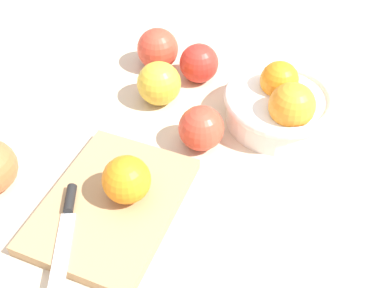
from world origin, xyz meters
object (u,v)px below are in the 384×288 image
object	(u,v)px
apple_front_left	(199,63)
apple_mid_left	(201,128)
apple_front_left_3	(158,49)
knife	(67,219)
cutting_board	(112,204)
orange_on_board	(128,181)
bowl	(281,103)
apple_front_left_2	(159,83)

from	to	relation	value
apple_front_left	apple_mid_left	size ratio (longest dim) A/B	0.99
apple_front_left_3	knife	bearing A→B (deg)	17.83
cutting_board	apple_front_left	distance (m)	0.33
knife	apple_front_left_3	distance (m)	0.40
orange_on_board	knife	distance (m)	0.10
orange_on_board	apple_front_left	xyz separation A→B (m)	(-0.30, -0.08, -0.02)
apple_front_left_3	bowl	bearing A→B (deg)	86.33
bowl	apple_front_left_2	bearing A→B (deg)	-71.77
cutting_board	apple_front_left_3	bearing A→B (deg)	-155.02
apple_mid_left	bowl	bearing A→B (deg)	146.02
apple_front_left	knife	bearing A→B (deg)	4.82
knife	apple_front_left	bearing A→B (deg)	-175.18
apple_front_left	apple_front_left_3	size ratio (longest dim) A/B	0.92
bowl	knife	distance (m)	0.39
bowl	apple_front_left	distance (m)	0.18
cutting_board	apple_front_left_2	distance (m)	0.25
bowl	cutting_board	xyz separation A→B (m)	(0.30, -0.12, -0.03)
knife	apple_mid_left	size ratio (longest dim) A/B	1.85
orange_on_board	apple_front_left_2	size ratio (longest dim) A/B	0.88
apple_front_left_2	apple_front_left_3	bearing A→B (deg)	-142.73
orange_on_board	apple_front_left_2	bearing A→B (deg)	-154.29
knife	apple_front_left_2	xyz separation A→B (m)	(-0.29, -0.06, 0.02)
orange_on_board	apple_front_left	distance (m)	0.31
knife	apple_front_left_2	bearing A→B (deg)	-168.92
orange_on_board	apple_front_left	bearing A→B (deg)	-165.74
cutting_board	apple_mid_left	distance (m)	0.19
orange_on_board	knife	world-z (taller)	orange_on_board
bowl	apple_front_left	world-z (taller)	bowl
knife	orange_on_board	bearing A→B (deg)	151.10
orange_on_board	apple_front_left_3	bearing A→B (deg)	-150.71
apple_front_left_2	apple_front_left_3	distance (m)	0.11
knife	apple_mid_left	bearing A→B (deg)	164.96
orange_on_board	knife	xyz separation A→B (m)	(0.08, -0.04, -0.03)
cutting_board	knife	xyz separation A→B (m)	(0.06, -0.03, 0.01)
cutting_board	orange_on_board	xyz separation A→B (m)	(-0.02, 0.02, 0.04)
knife	apple_front_left	xyz separation A→B (m)	(-0.39, -0.03, 0.01)
cutting_board	apple_front_left	world-z (taller)	apple_front_left
bowl	knife	world-z (taller)	bowl
cutting_board	apple_front_left	size ratio (longest dim) A/B	3.28
orange_on_board	apple_front_left_3	distance (m)	0.34
orange_on_board	apple_mid_left	xyz separation A→B (m)	(-0.16, 0.02, -0.02)
bowl	apple_mid_left	world-z (taller)	bowl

